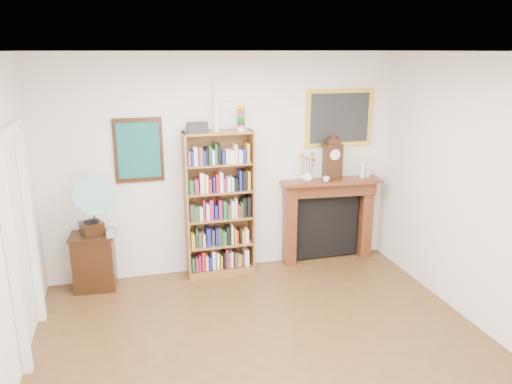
{
  "coord_description": "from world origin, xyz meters",
  "views": [
    {
      "loc": [
        -1.23,
        -3.58,
        2.81
      ],
      "look_at": [
        0.17,
        1.6,
        1.28
      ],
      "focal_mm": 35.0,
      "sensor_mm": 36.0,
      "label": 1
    }
  ],
  "objects_px": {
    "side_cabinet": "(94,262)",
    "bottle_right": "(368,170)",
    "bottle_left": "(363,169)",
    "teacup": "(326,179)",
    "mantel_clock": "(333,160)",
    "cd_stack": "(112,233)",
    "gramophone": "(89,202)",
    "bookshelf": "(219,197)",
    "fireplace": "(328,212)",
    "flower_vase": "(307,176)"
  },
  "relations": [
    {
      "from": "bottle_left",
      "to": "fireplace",
      "type": "bearing_deg",
      "value": 171.62
    },
    {
      "from": "gramophone",
      "to": "cd_stack",
      "type": "xyz_separation_m",
      "value": [
        0.23,
        -0.04,
        -0.39
      ]
    },
    {
      "from": "mantel_clock",
      "to": "teacup",
      "type": "distance_m",
      "value": 0.29
    },
    {
      "from": "bottle_left",
      "to": "cd_stack",
      "type": "bearing_deg",
      "value": -176.95
    },
    {
      "from": "teacup",
      "to": "bookshelf",
      "type": "bearing_deg",
      "value": 177.15
    },
    {
      "from": "side_cabinet",
      "to": "fireplace",
      "type": "height_order",
      "value": "fireplace"
    },
    {
      "from": "bookshelf",
      "to": "cd_stack",
      "type": "relative_size",
      "value": 17.88
    },
    {
      "from": "fireplace",
      "to": "cd_stack",
      "type": "distance_m",
      "value": 2.84
    },
    {
      "from": "gramophone",
      "to": "mantel_clock",
      "type": "xyz_separation_m",
      "value": [
        3.09,
        0.18,
        0.29
      ]
    },
    {
      "from": "teacup",
      "to": "mantel_clock",
      "type": "bearing_deg",
      "value": 41.76
    },
    {
      "from": "flower_vase",
      "to": "cd_stack",
      "type": "bearing_deg",
      "value": -175.77
    },
    {
      "from": "teacup",
      "to": "bottle_right",
      "type": "height_order",
      "value": "bottle_right"
    },
    {
      "from": "bottle_right",
      "to": "fireplace",
      "type": "bearing_deg",
      "value": 176.15
    },
    {
      "from": "bookshelf",
      "to": "side_cabinet",
      "type": "relative_size",
      "value": 3.06
    },
    {
      "from": "cd_stack",
      "to": "flower_vase",
      "type": "xyz_separation_m",
      "value": [
        2.49,
        0.18,
        0.48
      ]
    },
    {
      "from": "gramophone",
      "to": "bottle_right",
      "type": "distance_m",
      "value": 3.61
    },
    {
      "from": "bookshelf",
      "to": "teacup",
      "type": "height_order",
      "value": "bookshelf"
    },
    {
      "from": "bottle_left",
      "to": "flower_vase",
      "type": "bearing_deg",
      "value": 179.3
    },
    {
      "from": "mantel_clock",
      "to": "bottle_left",
      "type": "bearing_deg",
      "value": -7.52
    },
    {
      "from": "bookshelf",
      "to": "side_cabinet",
      "type": "height_order",
      "value": "bookshelf"
    },
    {
      "from": "side_cabinet",
      "to": "teacup",
      "type": "relative_size",
      "value": 7.75
    },
    {
      "from": "cd_stack",
      "to": "mantel_clock",
      "type": "height_order",
      "value": "mantel_clock"
    },
    {
      "from": "flower_vase",
      "to": "teacup",
      "type": "height_order",
      "value": "flower_vase"
    },
    {
      "from": "side_cabinet",
      "to": "flower_vase",
      "type": "height_order",
      "value": "flower_vase"
    },
    {
      "from": "gramophone",
      "to": "bottle_right",
      "type": "bearing_deg",
      "value": -20.76
    },
    {
      "from": "cd_stack",
      "to": "bottle_right",
      "type": "distance_m",
      "value": 3.41
    },
    {
      "from": "teacup",
      "to": "fireplace",
      "type": "bearing_deg",
      "value": 53.18
    },
    {
      "from": "side_cabinet",
      "to": "bottle_left",
      "type": "xyz_separation_m",
      "value": [
        3.52,
        0.04,
        0.92
      ]
    },
    {
      "from": "side_cabinet",
      "to": "bottle_right",
      "type": "xyz_separation_m",
      "value": [
        3.61,
        0.07,
        0.9
      ]
    },
    {
      "from": "side_cabinet",
      "to": "bottle_left",
      "type": "distance_m",
      "value": 3.64
    },
    {
      "from": "bottle_left",
      "to": "mantel_clock",
      "type": "bearing_deg",
      "value": 174.23
    },
    {
      "from": "side_cabinet",
      "to": "cd_stack",
      "type": "xyz_separation_m",
      "value": [
        0.24,
        -0.13,
        0.39
      ]
    },
    {
      "from": "bottle_left",
      "to": "bottle_right",
      "type": "distance_m",
      "value": 0.1
    },
    {
      "from": "side_cabinet",
      "to": "teacup",
      "type": "bearing_deg",
      "value": 3.97
    },
    {
      "from": "side_cabinet",
      "to": "cd_stack",
      "type": "height_order",
      "value": "cd_stack"
    },
    {
      "from": "cd_stack",
      "to": "bottle_right",
      "type": "bearing_deg",
      "value": 3.48
    },
    {
      "from": "bottle_left",
      "to": "teacup",
      "type": "bearing_deg",
      "value": -172.14
    },
    {
      "from": "teacup",
      "to": "bottle_right",
      "type": "distance_m",
      "value": 0.66
    },
    {
      "from": "flower_vase",
      "to": "teacup",
      "type": "bearing_deg",
      "value": -20.65
    },
    {
      "from": "cd_stack",
      "to": "mantel_clock",
      "type": "bearing_deg",
      "value": 4.36
    },
    {
      "from": "gramophone",
      "to": "bottle_left",
      "type": "distance_m",
      "value": 3.52
    },
    {
      "from": "mantel_clock",
      "to": "bottle_left",
      "type": "relative_size",
      "value": 2.29
    },
    {
      "from": "teacup",
      "to": "flower_vase",
      "type": "bearing_deg",
      "value": 159.35
    },
    {
      "from": "bookshelf",
      "to": "mantel_clock",
      "type": "bearing_deg",
      "value": 1.65
    },
    {
      "from": "flower_vase",
      "to": "bottle_right",
      "type": "distance_m",
      "value": 0.88
    },
    {
      "from": "side_cabinet",
      "to": "cd_stack",
      "type": "bearing_deg",
      "value": -24.58
    },
    {
      "from": "bookshelf",
      "to": "bottle_right",
      "type": "bearing_deg",
      "value": 0.83
    },
    {
      "from": "fireplace",
      "to": "mantel_clock",
      "type": "relative_size",
      "value": 2.51
    },
    {
      "from": "flower_vase",
      "to": "teacup",
      "type": "xyz_separation_m",
      "value": [
        0.23,
        -0.09,
        -0.04
      ]
    },
    {
      "from": "bottle_left",
      "to": "bookshelf",
      "type": "bearing_deg",
      "value": -179.8
    }
  ]
}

